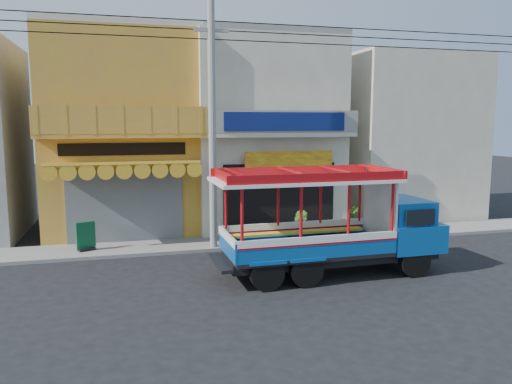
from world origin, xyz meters
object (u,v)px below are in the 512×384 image
(utility_pole, at_px, (216,107))
(songthaew_truck, at_px, (346,223))
(green_sign, at_px, (86,239))
(potted_plant_b, at_px, (301,225))
(potted_plant_c, at_px, (353,219))

(utility_pole, height_order, songthaew_truck, utility_pole)
(green_sign, bearing_deg, utility_pole, -7.41)
(green_sign, xyz_separation_m, potted_plant_b, (7.73, -0.42, 0.13))
(green_sign, distance_m, potted_plant_c, 10.30)
(utility_pole, height_order, potted_plant_b, utility_pole)
(potted_plant_b, relative_size, potted_plant_c, 1.06)
(utility_pole, relative_size, potted_plant_c, 26.90)
(utility_pole, xyz_separation_m, green_sign, (-4.51, 0.59, -4.49))
(songthaew_truck, height_order, potted_plant_c, songthaew_truck)
(potted_plant_c, bearing_deg, utility_pole, -84.91)
(potted_plant_c, bearing_deg, green_sign, -92.48)
(utility_pole, relative_size, potted_plant_b, 25.33)
(potted_plant_b, distance_m, potted_plant_c, 2.69)
(potted_plant_c, bearing_deg, potted_plant_b, -76.62)
(songthaew_truck, xyz_separation_m, green_sign, (-7.71, 4.34, -0.99))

